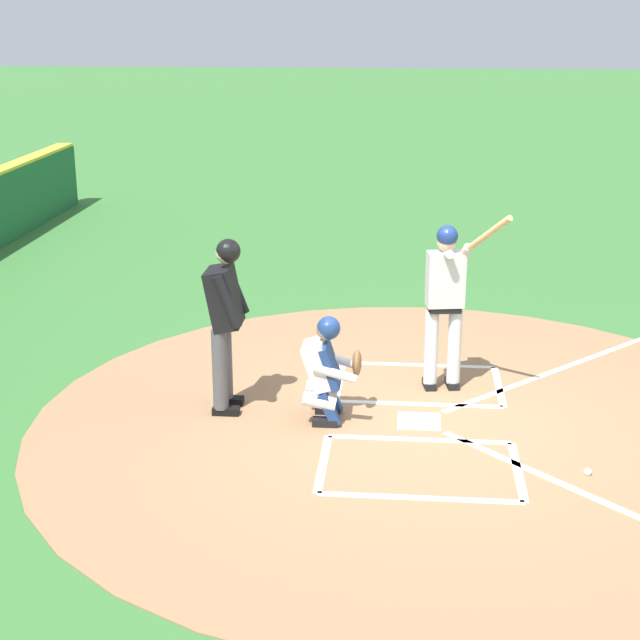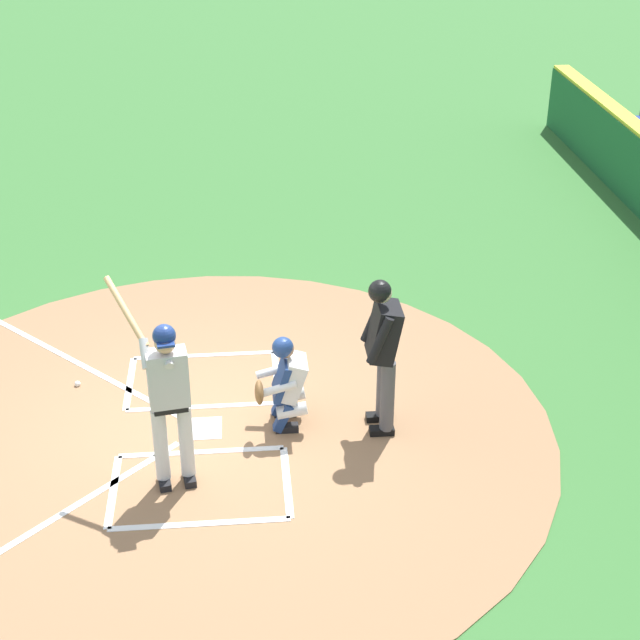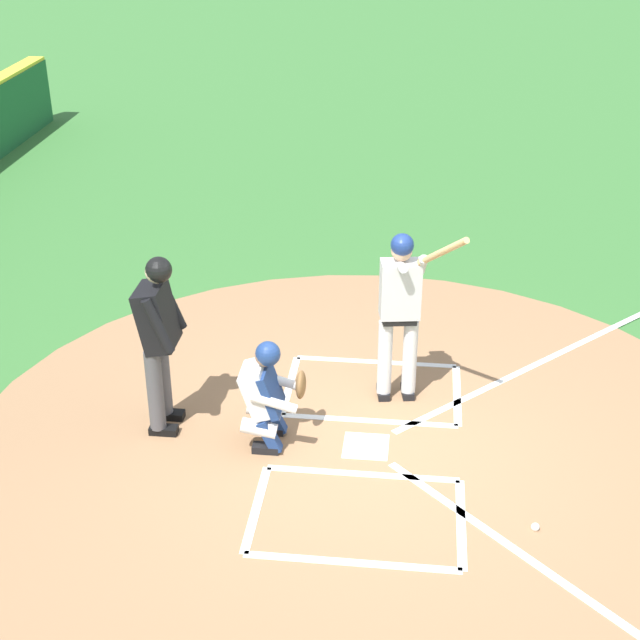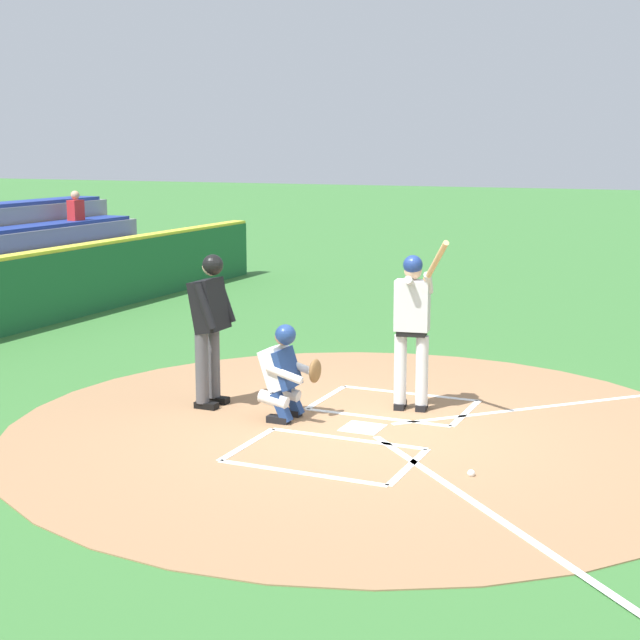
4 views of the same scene
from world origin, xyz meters
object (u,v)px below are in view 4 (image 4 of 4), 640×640
object	(u,v)px
batter	(413,321)
catcher	(285,370)
baseball	(471,473)
plate_umpire	(210,320)

from	to	relation	value
batter	catcher	distance (m)	1.63
catcher	baseball	xyz separation A→B (m)	(1.04, 2.48, -0.55)
batter	catcher	world-z (taller)	batter
batter	plate_umpire	distance (m)	2.42
batter	baseball	distance (m)	2.58
batter	baseball	size ratio (longest dim) A/B	28.76
plate_umpire	baseball	world-z (taller)	plate_umpire
batter	plate_umpire	size ratio (longest dim) A/B	1.14
baseball	plate_umpire	bearing A→B (deg)	-108.56
batter	plate_umpire	xyz separation A→B (m)	(0.79, -2.29, -0.02)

